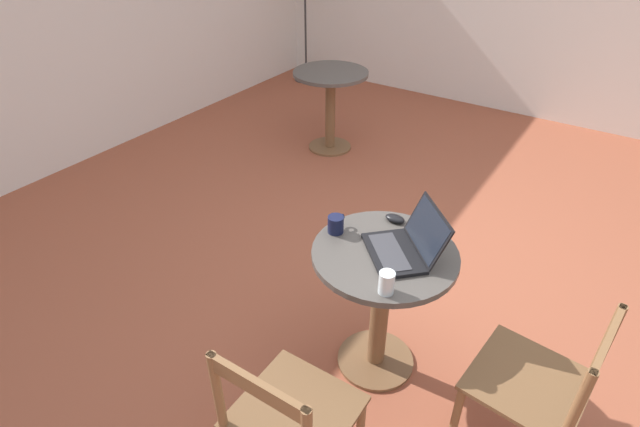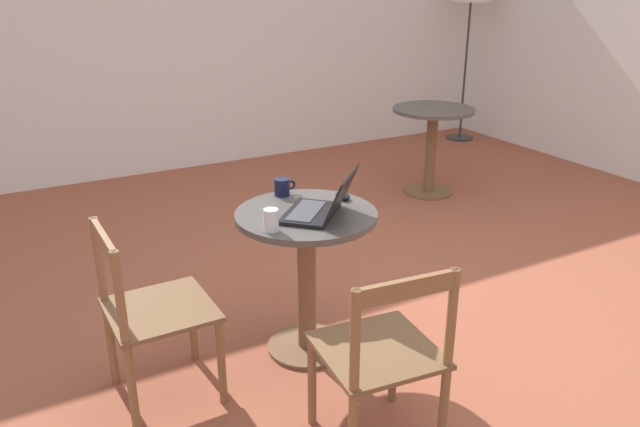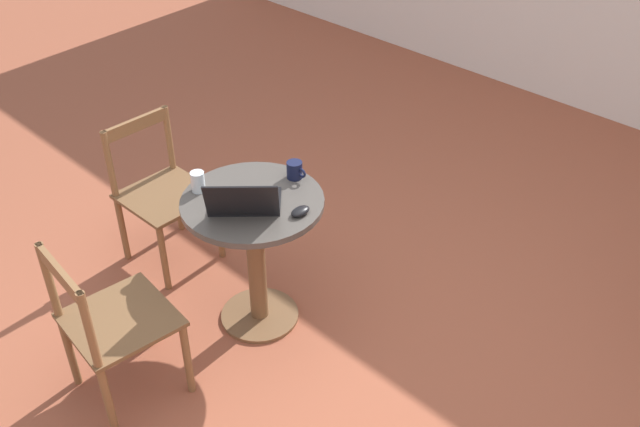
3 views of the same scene
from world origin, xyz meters
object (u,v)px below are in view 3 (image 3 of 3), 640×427
at_px(cafe_table_near, 255,236).
at_px(mouse, 300,211).
at_px(chair_near_front, 111,324).
at_px(chair_near_left, 162,193).
at_px(mug, 295,170).
at_px(drinking_glass, 198,182).
at_px(laptop, 244,201).

distance_m(cafe_table_near, mouse, 0.34).
relative_size(chair_near_front, mouse, 8.18).
height_order(chair_near_left, mug, same).
relative_size(mouse, drinking_glass, 1.01).
distance_m(cafe_table_near, chair_near_left, 0.76).
bearing_deg(cafe_table_near, mug, 88.32).
xyz_separation_m(chair_near_front, laptop, (0.11, 0.68, 0.36)).
xyz_separation_m(chair_near_front, mug, (0.08, 1.02, 0.35)).
xyz_separation_m(chair_near_left, mug, (0.76, 0.28, 0.35)).
xyz_separation_m(cafe_table_near, laptop, (0.03, -0.07, 0.25)).
bearing_deg(chair_near_left, laptop, -4.57).
xyz_separation_m(chair_near_front, mouse, (0.32, 0.83, 0.33)).
distance_m(laptop, mug, 0.34).
distance_m(chair_near_left, mug, 0.89).
distance_m(chair_near_left, drinking_glass, 0.65).
xyz_separation_m(laptop, drinking_glass, (-0.27, -0.05, 0.00)).
bearing_deg(cafe_table_near, drinking_glass, -152.05).
distance_m(laptop, drinking_glass, 0.27).
relative_size(laptop, drinking_glass, 4.39).
height_order(laptop, drinking_glass, laptop).
relative_size(chair_near_front, drinking_glass, 8.24).
xyz_separation_m(cafe_table_near, chair_near_left, (-0.76, -0.01, -0.10)).
bearing_deg(chair_near_left, chair_near_front, -47.67).
bearing_deg(drinking_glass, chair_near_front, -76.06).
bearing_deg(laptop, mouse, 35.41).
distance_m(chair_near_front, drinking_glass, 0.75).
bearing_deg(chair_near_front, chair_near_left, 132.33).
distance_m(laptop, mouse, 0.25).
xyz_separation_m(cafe_table_near, mouse, (0.24, 0.07, 0.22)).
height_order(cafe_table_near, chair_near_front, chair_near_front).
height_order(chair_near_left, drinking_glass, drinking_glass).
relative_size(chair_near_left, mug, 7.28).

